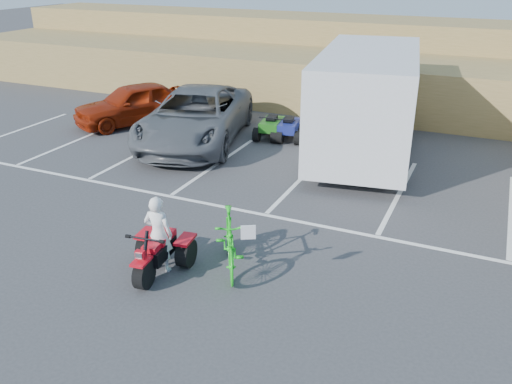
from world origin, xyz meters
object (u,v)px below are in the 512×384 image
at_px(red_trike_atv, 158,273).
at_px(quad_atv_green, 272,138).
at_px(quad_atv_blue, 288,140).
at_px(red_car, 134,103).
at_px(grey_pickup, 196,116).
at_px(cargo_trailer, 367,101).
at_px(green_dirt_bike, 230,241).
at_px(rider, 158,234).

distance_m(red_trike_atv, quad_atv_green, 8.94).
bearing_deg(quad_atv_blue, red_car, 174.23).
height_order(grey_pickup, quad_atv_blue, grey_pickup).
bearing_deg(red_car, red_trike_atv, -21.68).
xyz_separation_m(grey_pickup, quad_atv_blue, (2.74, 1.45, -0.87)).
distance_m(grey_pickup, quad_atv_blue, 3.22).
relative_size(red_car, cargo_trailer, 0.61).
distance_m(green_dirt_bike, quad_atv_green, 8.48).
height_order(grey_pickup, red_car, grey_pickup).
relative_size(cargo_trailer, quad_atv_blue, 5.46).
height_order(grey_pickup, cargo_trailer, cargo_trailer).
distance_m(red_trike_atv, green_dirt_bike, 1.55).
relative_size(red_trike_atv, cargo_trailer, 0.21).
bearing_deg(red_trike_atv, green_dirt_bike, 24.78).
bearing_deg(grey_pickup, quad_atv_blue, 13.59).
height_order(red_trike_atv, rider, rider).
xyz_separation_m(rider, grey_pickup, (-3.42, 7.33, 0.08)).
bearing_deg(green_dirt_bike, red_trike_atv, -177.24).
relative_size(rider, green_dirt_bike, 0.79).
distance_m(grey_pickup, cargo_trailer, 5.56).
bearing_deg(red_car, quad_atv_blue, 34.64).
xyz_separation_m(quad_atv_blue, quad_atv_green, (-0.58, -0.09, 0.00)).
relative_size(green_dirt_bike, cargo_trailer, 0.28).
bearing_deg(quad_atv_blue, cargo_trailer, -19.81).
bearing_deg(quad_atv_green, green_dirt_bike, -81.01).
distance_m(red_trike_atv, cargo_trailer, 8.87).
bearing_deg(red_trike_atv, grey_pickup, 107.45).
bearing_deg(grey_pickup, quad_atv_green, 17.90).
bearing_deg(grey_pickup, rider, -79.37).
bearing_deg(red_trike_atv, quad_atv_green, 90.99).
relative_size(red_trike_atv, rider, 0.97).
distance_m(rider, green_dirt_bike, 1.39).
bearing_deg(cargo_trailer, red_car, 171.30).
xyz_separation_m(green_dirt_bike, red_car, (-7.86, 7.72, 0.15)).
height_order(red_car, quad_atv_green, red_car).
bearing_deg(rider, quad_atv_blue, -92.79).
bearing_deg(grey_pickup, red_trike_atv, -79.69).
bearing_deg(quad_atv_green, red_car, 175.79).
height_order(rider, cargo_trailer, cargo_trailer).
bearing_deg(grey_pickup, green_dirt_bike, -69.69).
bearing_deg(cargo_trailer, quad_atv_blue, 161.63).
bearing_deg(red_car, rider, -21.27).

